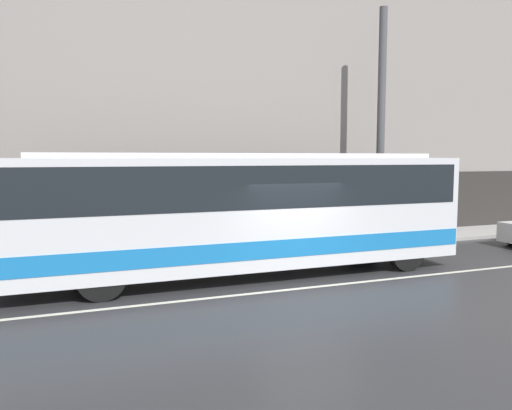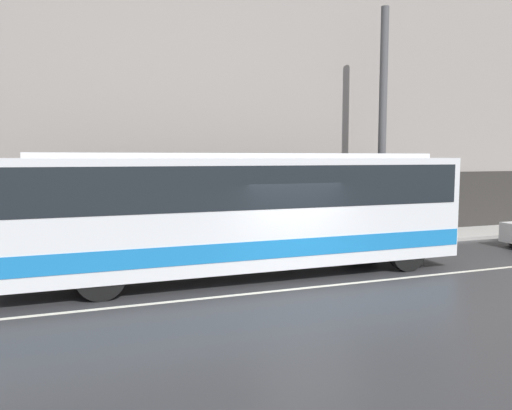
# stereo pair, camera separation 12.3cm
# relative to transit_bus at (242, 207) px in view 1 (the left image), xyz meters

# --- Properties ---
(ground_plane) EXTENTS (60.00, 60.00, 0.00)m
(ground_plane) POSITION_rel_transit_bus_xyz_m (0.98, -1.77, -1.83)
(ground_plane) COLOR #2D2D30
(sidewalk) EXTENTS (60.00, 2.35, 0.12)m
(sidewalk) POSITION_rel_transit_bus_xyz_m (0.98, 3.40, -1.77)
(sidewalk) COLOR #A09E99
(sidewalk) RESTS_ON ground_plane
(building_facade) EXTENTS (60.00, 0.35, 10.10)m
(building_facade) POSITION_rel_transit_bus_xyz_m (0.98, 4.72, 3.04)
(building_facade) COLOR gray
(building_facade) RESTS_ON ground_plane
(lane_stripe) EXTENTS (54.00, 0.14, 0.01)m
(lane_stripe) POSITION_rel_transit_bus_xyz_m (0.98, -1.77, -1.82)
(lane_stripe) COLOR beige
(lane_stripe) RESTS_ON ground_plane
(transit_bus) EXTENTS (12.13, 2.55, 3.24)m
(transit_bus) POSITION_rel_transit_bus_xyz_m (0.00, 0.00, 0.00)
(transit_bus) COLOR silver
(transit_bus) RESTS_ON ground_plane
(utility_pole_near) EXTENTS (0.28, 0.28, 8.23)m
(utility_pole_near) POSITION_rel_transit_bus_xyz_m (6.24, 2.77, 2.41)
(utility_pole_near) COLOR #4C4C4F
(utility_pole_near) RESTS_ON sidewalk
(pedestrian_waiting) EXTENTS (0.36, 0.36, 1.63)m
(pedestrian_waiting) POSITION_rel_transit_bus_xyz_m (-3.87, 3.90, -0.95)
(pedestrian_waiting) COLOR maroon
(pedestrian_waiting) RESTS_ON sidewalk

